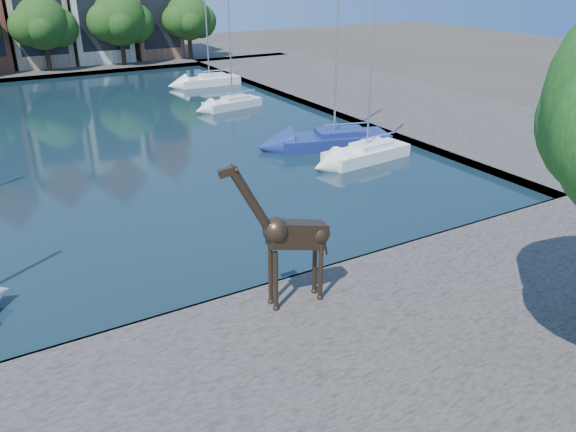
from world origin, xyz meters
The scene contains 13 objects.
ground centered at (0.00, 0.00, 0.00)m, with size 160.00×160.00×0.00m, color #38332B.
water_basin centered at (0.00, 24.00, 0.04)m, with size 38.00×50.00×0.08m, color black.
near_quay centered at (0.00, -7.00, 0.25)m, with size 50.00×14.00×0.50m, color #524B47.
far_quay centered at (0.00, 56.00, 0.25)m, with size 60.00×16.00×0.50m, color #524B47.
right_quay centered at (25.00, 24.00, 0.25)m, with size 14.00×52.00×0.50m, color #524B47.
far_tree_mid_east centered at (2.10, 50.49, 5.13)m, with size 7.02×5.40×7.52m.
far_tree_east centered at (10.11, 50.49, 5.24)m, with size 7.54×5.80×7.84m.
far_tree_far_east centered at (18.09, 50.49, 5.08)m, with size 6.76×5.20×7.36m.
giraffe_statue centered at (1.38, -1.47, 2.98)m, with size 3.53×0.78×5.04m.
sailboat_right_a centered at (13.54, 10.23, 0.67)m, with size 5.67×2.47×11.06m.
sailboat_right_b centered at (13.46, 13.56, 0.69)m, with size 7.46×4.28×13.84m.
sailboat_right_c centered at (12.33, 26.57, 0.59)m, with size 5.08×2.51×8.87m.
sailboat_right_d centered at (14.49, 36.48, 0.63)m, with size 5.88×2.27×7.89m.
Camera 1 is at (-6.64, -15.19, 10.74)m, focal length 35.00 mm.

